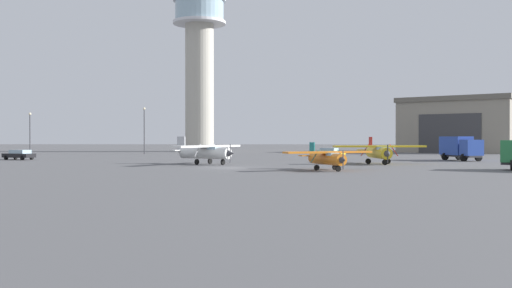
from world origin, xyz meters
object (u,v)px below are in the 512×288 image
at_px(control_tower, 199,60).
at_px(airplane_white, 204,151).
at_px(car_black, 19,154).
at_px(airplane_orange, 326,157).
at_px(car_yellow, 330,152).
at_px(light_post_east, 30,129).
at_px(airplane_yellow, 378,151).
at_px(light_post_west, 144,126).
at_px(truck_box_blue, 460,147).

distance_m(control_tower, airplane_white, 62.80).
distance_m(control_tower, car_black, 54.33).
distance_m(airplane_white, airplane_orange, 17.12).
xyz_separation_m(car_yellow, light_post_east, (-52.28, 6.46, 3.79)).
bearing_deg(airplane_yellow, airplane_white, -90.98).
bearing_deg(airplane_white, light_post_east, 167.98).
xyz_separation_m(car_black, light_post_west, (11.03, 27.55, 4.41)).
bearing_deg(car_yellow, truck_box_blue, -14.28).
bearing_deg(airplane_yellow, control_tower, -159.22).
height_order(airplane_white, car_black, airplane_white).
relative_size(car_black, light_post_west, 0.56).
distance_m(airplane_yellow, light_post_west, 52.72).
xyz_separation_m(car_yellow, light_post_west, (-33.15, 11.83, 4.41)).
xyz_separation_m(airplane_orange, car_black, (-39.73, 23.67, -0.47)).
distance_m(truck_box_blue, light_post_west, 56.45).
bearing_deg(airplane_white, car_yellow, 90.91).
relative_size(airplane_yellow, car_black, 2.21).
relative_size(control_tower, airplane_orange, 4.38).
height_order(light_post_west, light_post_east, light_post_west).
bearing_deg(light_post_west, airplane_yellow, -46.86).
relative_size(car_yellow, light_post_east, 0.65).
distance_m(airplane_white, car_yellow, 32.89).
bearing_deg(airplane_yellow, light_post_east, -126.08).
height_order(control_tower, light_post_east, control_tower).
distance_m(airplane_yellow, truck_box_blue, 16.05).
bearing_deg(airplane_white, airplane_yellow, 36.67).
bearing_deg(control_tower, car_yellow, -51.08).
bearing_deg(airplane_orange, car_black, -144.17).
height_order(airplane_white, car_yellow, airplane_white).
relative_size(airplane_white, car_yellow, 2.03).
height_order(car_black, light_post_west, light_post_west).
height_order(control_tower, car_yellow, control_tower).
height_order(control_tower, airplane_white, control_tower).
distance_m(control_tower, airplane_orange, 76.21).
relative_size(control_tower, airplane_yellow, 3.51).
distance_m(car_black, light_post_west, 30.00).
height_order(airplane_orange, car_black, airplane_orange).
xyz_separation_m(truck_box_blue, car_black, (-59.63, 0.95, -1.04)).
bearing_deg(airplane_white, car_black, -172.01).
bearing_deg(control_tower, airplane_yellow, -64.07).
height_order(airplane_yellow, light_post_east, light_post_east).
xyz_separation_m(control_tower, truck_box_blue, (40.81, -48.06, -18.41)).
xyz_separation_m(control_tower, car_black, (-18.82, -47.11, -19.45)).
bearing_deg(airplane_yellow, truck_box_blue, 122.85).
xyz_separation_m(airplane_orange, truck_box_blue, (19.90, 22.73, 0.57)).
distance_m(control_tower, airplane_yellow, 67.09).
bearing_deg(airplane_yellow, light_post_west, -142.01).
height_order(control_tower, airplane_yellow, control_tower).
bearing_deg(airplane_white, truck_box_blue, 51.63).
xyz_separation_m(airplane_yellow, car_black, (-46.99, 10.83, -0.72)).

